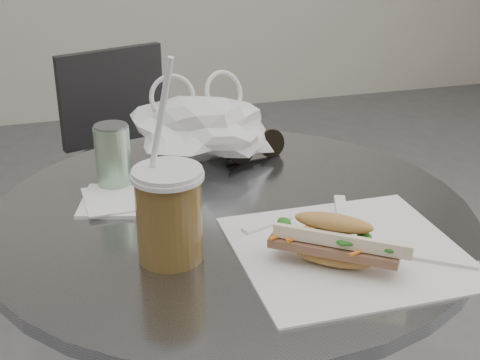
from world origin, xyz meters
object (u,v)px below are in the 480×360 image
object	(u,v)px
cafe_table	(232,351)
sunglasses	(256,149)
chair_far	(142,203)
banh_mi	(334,241)
drink_can	(113,157)
iced_coffee	(169,213)

from	to	relation	value
cafe_table	sunglasses	size ratio (longest dim) A/B	6.37
chair_far	banh_mi	distance (m)	1.17
drink_can	iced_coffee	bearing A→B (deg)	-79.67
chair_far	sunglasses	distance (m)	0.81
chair_far	drink_can	world-z (taller)	drink_can
drink_can	sunglasses	bearing A→B (deg)	12.36
cafe_table	banh_mi	distance (m)	0.38
sunglasses	drink_can	size ratio (longest dim) A/B	1.07
sunglasses	drink_can	world-z (taller)	drink_can
chair_far	iced_coffee	world-z (taller)	iced_coffee
cafe_table	drink_can	world-z (taller)	drink_can
banh_mi	sunglasses	bearing A→B (deg)	124.20
banh_mi	drink_can	world-z (taller)	drink_can
chair_far	drink_can	bearing A→B (deg)	61.40
sunglasses	drink_can	xyz separation A→B (m)	(-0.27, -0.06, 0.04)
cafe_table	iced_coffee	distance (m)	0.38
banh_mi	sunglasses	size ratio (longest dim) A/B	1.81
chair_far	drink_can	distance (m)	0.88
banh_mi	sunglasses	xyz separation A→B (m)	(0.02, 0.39, -0.02)
banh_mi	drink_can	xyz separation A→B (m)	(-0.25, 0.34, 0.02)
cafe_table	sunglasses	xyz separation A→B (m)	(0.10, 0.19, 0.29)
sunglasses	cafe_table	bearing A→B (deg)	-130.76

